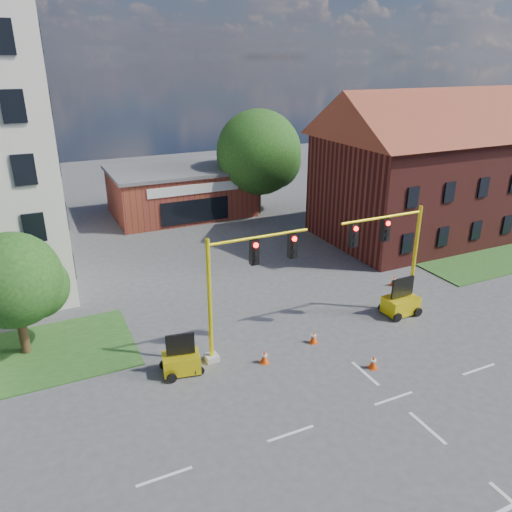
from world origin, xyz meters
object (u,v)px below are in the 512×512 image
object	(u,v)px
signal_mast_west	(242,280)
pickup_white	(393,237)
trailer_east	(401,303)
signal_mast_east	(392,251)
trailer_west	(181,361)

from	to	relation	value
signal_mast_west	pickup_white	distance (m)	18.97
trailer_east	signal_mast_east	bearing A→B (deg)	170.69
pickup_white	signal_mast_west	bearing A→B (deg)	114.82
signal_mast_west	signal_mast_east	distance (m)	8.71
signal_mast_west	signal_mast_east	xyz separation A→B (m)	(8.71, 0.00, 0.00)
signal_mast_east	trailer_west	xyz separation A→B (m)	(-11.94, -0.30, -3.33)
trailer_east	pickup_white	xyz separation A→B (m)	(6.85, 8.97, 0.04)
trailer_west	signal_mast_west	bearing A→B (deg)	16.37
signal_mast_west	pickup_white	bearing A→B (deg)	28.21
signal_mast_west	pickup_white	xyz separation A→B (m)	(16.48, 8.84, -3.21)
signal_mast_west	signal_mast_east	bearing A→B (deg)	0.00
signal_mast_east	trailer_east	size ratio (longest dim) A/B	2.92
pickup_white	signal_mast_east	bearing A→B (deg)	135.30
trailer_east	trailer_west	bearing A→B (deg)	179.43
trailer_east	signal_mast_west	bearing A→B (deg)	177.92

